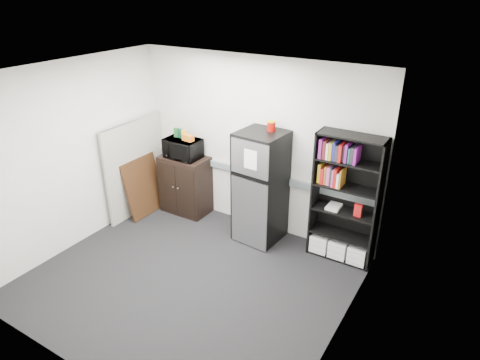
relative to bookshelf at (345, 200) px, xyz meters
The scene contains 18 objects.
floor 2.37m from the bookshelf, 134.33° to the right, with size 4.00×4.00×0.00m, color black.
wall_back 1.60m from the bookshelf, behind, with size 4.00×0.02×2.70m, color silver.
wall_right 1.69m from the bookshelf, 73.25° to the right, with size 0.02×3.50×2.70m, color silver.
wall_left 3.89m from the bookshelf, 156.08° to the right, with size 0.02×3.50×2.70m, color silver.
ceiling 2.83m from the bookshelf, 134.33° to the right, with size 4.00×3.50×0.02m, color white.
electrical_raceway 1.54m from the bookshelf, behind, with size 3.92×0.05×0.10m, color slate.
wall_note 1.99m from the bookshelf, behind, with size 0.14×0.00×0.10m, color white.
bookshelf is the anchor object (origin of this frame).
cubicle_partition 3.46m from the bookshelf, behind, with size 0.06×1.30×1.62m.
cabinet 2.76m from the bookshelf, behind, with size 0.80×0.53×0.99m.
microwave 2.74m from the bookshelf, behind, with size 0.58×0.39×0.32m, color black.
snack_box_a 2.91m from the bookshelf, behind, with size 0.07×0.05×0.15m, color #175221.
snack_box_b 2.82m from the bookshelf, behind, with size 0.07×0.05×0.15m, color #0D3A23.
snack_box_c 2.75m from the bookshelf, behind, with size 0.07×0.05×0.14m, color gold.
snack_bag 2.64m from the bookshelf, behind, with size 0.18×0.10×0.10m, color orange.
refrigerator 1.26m from the bookshelf, behind, with size 0.69×0.72×1.71m.
coffee_can 1.46m from the bookshelf, behind, with size 0.12×0.12×0.17m.
framed_poster 3.36m from the bookshelf, behind, with size 0.25×0.77×0.97m.
Camera 1 is at (2.99, -3.59, 3.63)m, focal length 32.00 mm.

